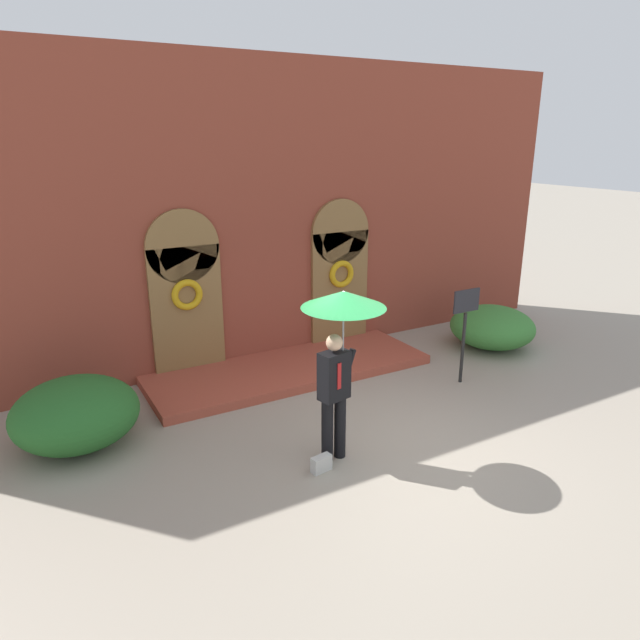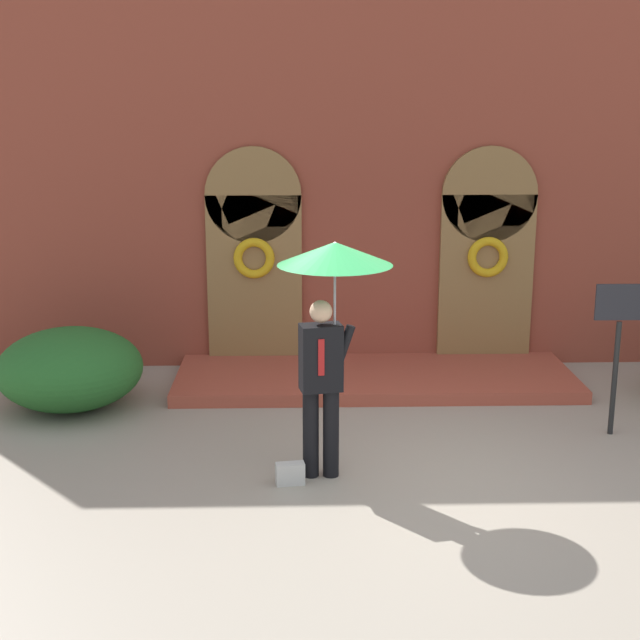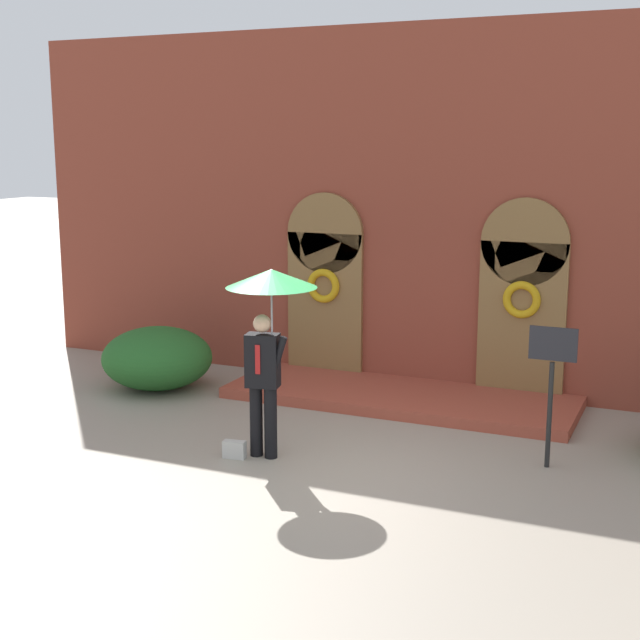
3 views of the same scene
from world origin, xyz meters
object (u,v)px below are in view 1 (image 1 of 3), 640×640
object	(u,v)px
person_with_umbrella	(341,325)
sign_post	(465,320)
shrub_left	(76,413)
shrub_right	(492,327)
handbag	(321,464)

from	to	relation	value
person_with_umbrella	sign_post	size ratio (longest dim) A/B	1.37
shrub_left	shrub_right	distance (m)	8.12
handbag	sign_post	xyz separation A→B (m)	(3.59, 1.25, 1.05)
handbag	sign_post	size ratio (longest dim) A/B	0.16
sign_post	shrub_left	world-z (taller)	sign_post
shrub_left	handbag	bearing A→B (deg)	-40.86
handbag	person_with_umbrella	bearing A→B (deg)	17.71
handbag	shrub_right	distance (m)	5.92
person_with_umbrella	shrub_right	xyz separation A→B (m)	(5.03, 2.13, -1.49)
person_with_umbrella	shrub_left	bearing A→B (deg)	145.52
sign_post	shrub_left	size ratio (longest dim) A/B	0.98
sign_post	shrub_right	bearing A→B (deg)	30.20
handbag	shrub_left	distance (m)	3.56
person_with_umbrella	shrub_left	xyz separation A→B (m)	(-3.08, 2.12, -1.42)
handbag	sign_post	bearing A→B (deg)	10.61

